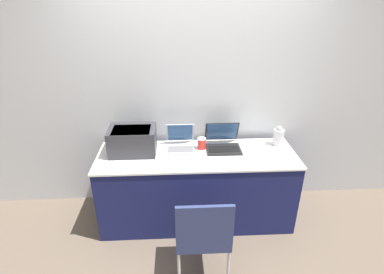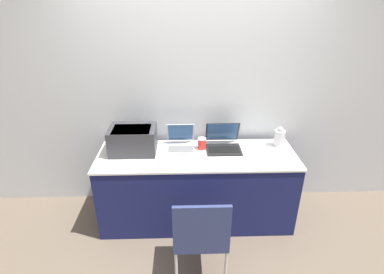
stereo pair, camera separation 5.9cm
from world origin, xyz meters
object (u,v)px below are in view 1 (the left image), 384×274
laptop_left (180,143)px  coffee_cup (202,143)px  metal_pitcher (278,137)px  chair (203,232)px  printer (133,139)px  laptop_right (223,143)px  external_keyboard (179,161)px

laptop_left → coffee_cup: 0.22m
metal_pitcher → chair: (-0.88, -0.97, -0.35)m
laptop_left → printer: bearing=-171.8°
laptop_left → coffee_cup: bearing=-8.8°
printer → metal_pitcher: printer is taller
printer → laptop_right: printer is taller
chair → laptop_right: bearing=73.2°
laptop_right → external_keyboard: laptop_right is taller
metal_pitcher → laptop_left: bearing=-179.4°
coffee_cup → laptop_right: bearing=4.4°
external_keyboard → metal_pitcher: 1.10m
printer → laptop_right: (0.92, 0.05, -0.09)m
printer → laptop_left: 0.49m
external_keyboard → coffee_cup: (0.24, 0.26, 0.05)m
external_keyboard → coffee_cup: size_ratio=3.86×
coffee_cup → chair: coffee_cup is taller
laptop_left → external_keyboard: bearing=-93.6°
laptop_right → chair: size_ratio=0.39×
laptop_left → laptop_right: bearing=-2.2°
laptop_right → metal_pitcher: size_ratio=1.62×
laptop_right → coffee_cup: 0.22m
coffee_cup → external_keyboard: bearing=-132.6°
printer → coffee_cup: (0.70, 0.03, -0.08)m
printer → external_keyboard: (0.46, -0.22, -0.13)m
laptop_right → metal_pitcher: (0.59, 0.03, 0.04)m
laptop_left → chair: laptop_left is taller
laptop_left → chair: bearing=-80.8°
laptop_right → external_keyboard: 0.54m
printer → laptop_left: size_ratio=1.42×
laptop_right → external_keyboard: bearing=-149.1°
laptop_left → external_keyboard: (-0.02, -0.29, -0.04)m
external_keyboard → metal_pitcher: bearing=16.1°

